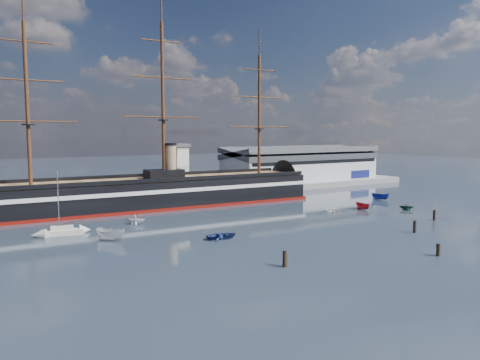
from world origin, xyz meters
TOP-DOWN VIEW (x-y plane):
  - ground at (0.00, 40.00)m, footprint 600.00×600.00m
  - quay at (10.00, 76.00)m, footprint 180.00×18.00m
  - warehouse at (58.00, 80.00)m, footprint 63.00×21.00m
  - quay_tower at (3.00, 73.00)m, footprint 5.00×5.00m
  - warship at (-11.96, 60.00)m, footprint 113.25×20.55m
  - sailboat at (-40.27, 37.28)m, footprint 8.36×4.10m
  - motorboat_a at (-33.58, 27.20)m, footprint 7.77×6.42m
  - motorboat_b at (-15.07, 17.20)m, footprint 2.02×3.96m
  - motorboat_c at (34.07, 26.47)m, footprint 5.88×2.55m
  - motorboat_d at (-23.88, 40.05)m, footprint 5.85×7.18m
  - motorboat_e at (25.17, 27.88)m, footprint 2.70×3.11m
  - motorboat_f at (52.16, 36.08)m, footprint 6.79×4.56m
  - motorboat_g at (43.09, 19.61)m, footprint 6.09×6.03m
  - piling_near_left at (-16.81, -4.39)m, footprint 0.64×0.64m
  - piling_near_mid at (8.51, -13.22)m, footprint 0.64×0.64m
  - piling_near_right at (20.83, 0.52)m, footprint 0.64×0.64m
  - piling_far_right at (35.97, 6.48)m, footprint 0.64×0.64m

SIDE VIEW (x-z plane):
  - ground at x=0.00m, z-range 0.00..0.00m
  - quay at x=10.00m, z-range -1.00..1.00m
  - motorboat_a at x=-33.58m, z-range -1.50..1.50m
  - motorboat_b at x=-15.07m, z-range -0.88..0.88m
  - motorboat_c at x=34.07m, z-range -1.15..1.15m
  - motorboat_d at x=-23.88m, z-range -1.22..1.22m
  - motorboat_e at x=25.17m, z-range -0.69..0.69m
  - motorboat_f at x=52.16m, z-range -1.28..1.28m
  - motorboat_g at x=43.09m, z-range -1.10..1.10m
  - piling_near_left at x=-16.81m, z-range -1.64..1.64m
  - piling_near_mid at x=8.51m, z-range -1.41..1.41m
  - piling_near_right at x=20.83m, z-range -1.61..1.61m
  - piling_far_right at x=35.97m, z-range -1.60..1.60m
  - sailboat at x=-40.27m, z-range -5.61..7.25m
  - warship at x=-11.96m, z-range -22.93..31.01m
  - warehouse at x=58.00m, z-range 2.18..13.78m
  - quay_tower at x=3.00m, z-range 2.25..17.25m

